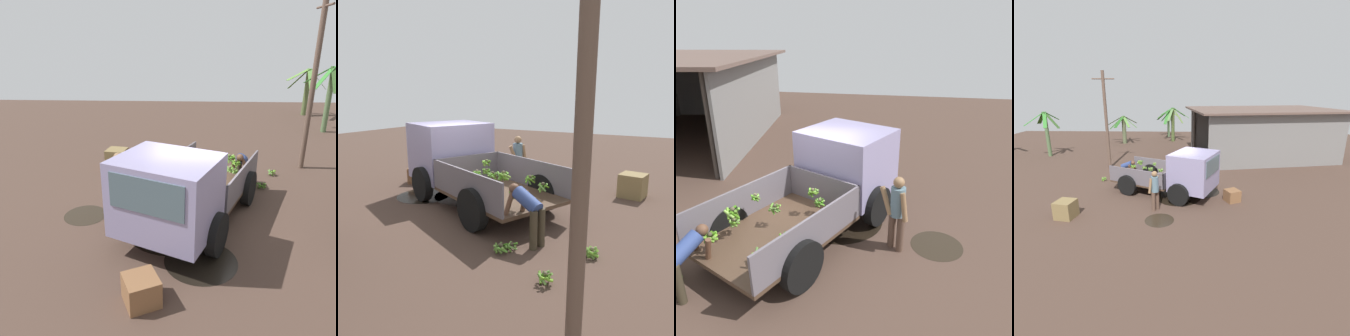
{
  "view_description": "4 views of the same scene",
  "coord_description": "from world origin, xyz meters",
  "views": [
    {
      "loc": [
        7.18,
        -0.55,
        4.15
      ],
      "look_at": [
        -0.69,
        -0.95,
        1.14
      ],
      "focal_mm": 35.0,
      "sensor_mm": 36.0,
      "label": 1
    },
    {
      "loc": [
        -4.77,
        6.65,
        2.83
      ],
      "look_at": [
        -0.92,
        -0.48,
        1.02
      ],
      "focal_mm": 35.0,
      "sensor_mm": 36.0,
      "label": 2
    },
    {
      "loc": [
        -6.2,
        -2.23,
        4.16
      ],
      "look_at": [
        0.72,
        -0.88,
        1.26
      ],
      "focal_mm": 35.0,
      "sensor_mm": 36.0,
      "label": 3
    },
    {
      "loc": [
        0.94,
        -11.72,
        4.64
      ],
      "look_at": [
        0.6,
        -0.18,
        1.16
      ],
      "focal_mm": 28.0,
      "sensor_mm": 36.0,
      "label": 4
    }
  ],
  "objects": [
    {
      "name": "ground",
      "position": [
        0.0,
        0.0,
        0.0
      ],
      "size": [
        36.0,
        36.0,
        0.0
      ],
      "primitive_type": "plane",
      "color": "#48342B"
    },
    {
      "name": "mud_patch_0",
      "position": [
        1.62,
        -0.16,
        0.0
      ],
      "size": [
        1.5,
        1.5,
        0.01
      ],
      "primitive_type": "cylinder",
      "color": "black",
      "rests_on": "ground"
    },
    {
      "name": "mud_patch_1",
      "position": [
        -0.15,
        -3.05,
        0.0
      ],
      "size": [
        1.09,
        1.09,
        0.01
      ],
      "primitive_type": "cylinder",
      "color": "black",
      "rests_on": "ground"
    },
    {
      "name": "mud_patch_2",
      "position": [
        0.48,
        -0.84,
        0.0
      ],
      "size": [
        2.02,
        2.02,
        0.01
      ],
      "primitive_type": "cylinder",
      "color": "black",
      "rests_on": "ground"
    },
    {
      "name": "cargo_truck",
      "position": [
        0.75,
        -0.7,
        1.11
      ],
      "size": [
        5.09,
        3.73,
        2.05
      ],
      "rotation": [
        0.0,
        0.0,
        -0.42
      ],
      "color": "#483325",
      "rests_on": "ground"
    },
    {
      "name": "warehouse_shed",
      "position": [
        6.35,
        6.75,
        2.45
      ],
      "size": [
        10.56,
        8.01,
        3.37
      ],
      "rotation": [
        0.0,
        0.0,
        0.17
      ],
      "color": "slate",
      "rests_on": "ground"
    },
    {
      "name": "person_foreground_visitor",
      "position": [
        -0.41,
        -2.18,
        0.9
      ],
      "size": [
        0.47,
        0.63,
        1.63
      ],
      "rotation": [
        0.0,
        0.0,
        2.51
      ],
      "color": "brown",
      "rests_on": "ground"
    },
    {
      "name": "person_worker_loading",
      "position": [
        -2.32,
        1.23,
        0.7
      ],
      "size": [
        0.87,
        0.68,
        1.13
      ],
      "rotation": [
        0.0,
        0.0,
        -0.35
      ],
      "color": "#393122",
      "rests_on": "ground"
    },
    {
      "name": "wooden_crate_1",
      "position": [
        2.79,
        -1.23,
        0.25
      ],
      "size": [
        0.75,
        0.75,
        0.51
      ],
      "primitive_type": "cube",
      "rotation": [
        0.0,
        0.0,
        0.44
      ],
      "color": "brown",
      "rests_on": "ground"
    }
  ]
}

